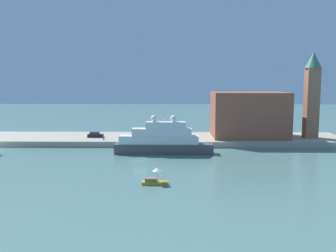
{
  "coord_description": "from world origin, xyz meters",
  "views": [
    {
      "loc": [
        7.54,
        -77.83,
        17.18
      ],
      "look_at": [
        5.96,
        6.0,
        6.94
      ],
      "focal_mm": 39.18,
      "sensor_mm": 36.0,
      "label": 1
    }
  ],
  "objects_px": {
    "large_yacht": "(162,141)",
    "small_motorboat": "(154,179)",
    "parked_car": "(95,135)",
    "bell_tower": "(312,91)",
    "mooring_bollard": "(157,140)",
    "person_figure": "(103,137)",
    "harbor_building": "(249,115)"
  },
  "relations": [
    {
      "from": "large_yacht",
      "to": "small_motorboat",
      "type": "bearing_deg",
      "value": -90.93
    },
    {
      "from": "large_yacht",
      "to": "parked_car",
      "type": "height_order",
      "value": "large_yacht"
    },
    {
      "from": "bell_tower",
      "to": "parked_car",
      "type": "distance_m",
      "value": 61.32
    },
    {
      "from": "small_motorboat",
      "to": "mooring_bollard",
      "type": "bearing_deg",
      "value": 91.99
    },
    {
      "from": "parked_car",
      "to": "person_figure",
      "type": "xyz_separation_m",
      "value": [
        3.08,
        -4.21,
        0.07
      ]
    },
    {
      "from": "bell_tower",
      "to": "mooring_bollard",
      "type": "xyz_separation_m",
      "value": [
        -42.35,
        -6.53,
        -12.47
      ]
    },
    {
      "from": "large_yacht",
      "to": "mooring_bollard",
      "type": "height_order",
      "value": "large_yacht"
    },
    {
      "from": "large_yacht",
      "to": "parked_car",
      "type": "distance_m",
      "value": 24.73
    },
    {
      "from": "small_motorboat",
      "to": "mooring_bollard",
      "type": "relative_size",
      "value": 5.3
    },
    {
      "from": "bell_tower",
      "to": "person_figure",
      "type": "height_order",
      "value": "bell_tower"
    },
    {
      "from": "harbor_building",
      "to": "person_figure",
      "type": "xyz_separation_m",
      "value": [
        -40.23,
        -6.34,
        -5.58
      ]
    },
    {
      "from": "small_motorboat",
      "to": "harbor_building",
      "type": "height_order",
      "value": "harbor_building"
    },
    {
      "from": "bell_tower",
      "to": "harbor_building",
      "type": "bearing_deg",
      "value": 173.52
    },
    {
      "from": "small_motorboat",
      "to": "person_figure",
      "type": "distance_m",
      "value": 40.82
    },
    {
      "from": "small_motorboat",
      "to": "person_figure",
      "type": "bearing_deg",
      "value": 112.92
    },
    {
      "from": "large_yacht",
      "to": "small_motorboat",
      "type": "xyz_separation_m",
      "value": [
        -0.43,
        -26.48,
        -2.15
      ]
    },
    {
      "from": "mooring_bollard",
      "to": "large_yacht",
      "type": "bearing_deg",
      "value": -79.52
    },
    {
      "from": "large_yacht",
      "to": "bell_tower",
      "type": "height_order",
      "value": "bell_tower"
    },
    {
      "from": "large_yacht",
      "to": "mooring_bollard",
      "type": "relative_size",
      "value": 28.97
    },
    {
      "from": "harbor_building",
      "to": "person_figure",
      "type": "relative_size",
      "value": 13.08
    },
    {
      "from": "bell_tower",
      "to": "person_figure",
      "type": "relative_size",
      "value": 15.06
    },
    {
      "from": "bell_tower",
      "to": "mooring_bollard",
      "type": "bearing_deg",
      "value": -171.23
    },
    {
      "from": "parked_car",
      "to": "harbor_building",
      "type": "bearing_deg",
      "value": 2.82
    },
    {
      "from": "large_yacht",
      "to": "harbor_building",
      "type": "bearing_deg",
      "value": 36.1
    },
    {
      "from": "large_yacht",
      "to": "harbor_building",
      "type": "distance_m",
      "value": 29.97
    },
    {
      "from": "large_yacht",
      "to": "small_motorboat",
      "type": "distance_m",
      "value": 26.58
    },
    {
      "from": "parked_car",
      "to": "mooring_bollard",
      "type": "relative_size",
      "value": 5.32
    },
    {
      "from": "large_yacht",
      "to": "bell_tower",
      "type": "xyz_separation_m",
      "value": [
        40.69,
        15.53,
        11.33
      ]
    },
    {
      "from": "parked_car",
      "to": "mooring_bollard",
      "type": "xyz_separation_m",
      "value": [
        17.73,
        -6.31,
        -0.24
      ]
    },
    {
      "from": "mooring_bollard",
      "to": "bell_tower",
      "type": "bearing_deg",
      "value": 8.77
    },
    {
      "from": "large_yacht",
      "to": "mooring_bollard",
      "type": "bearing_deg",
      "value": 100.48
    },
    {
      "from": "person_figure",
      "to": "mooring_bollard",
      "type": "bearing_deg",
      "value": -8.15
    }
  ]
}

